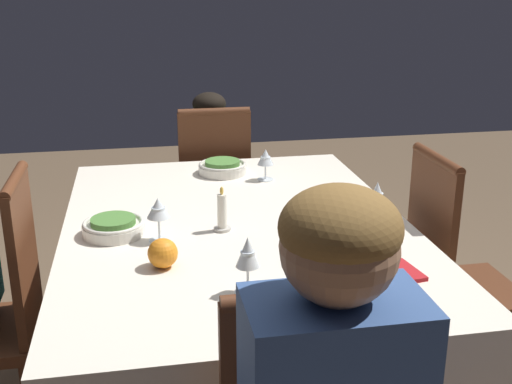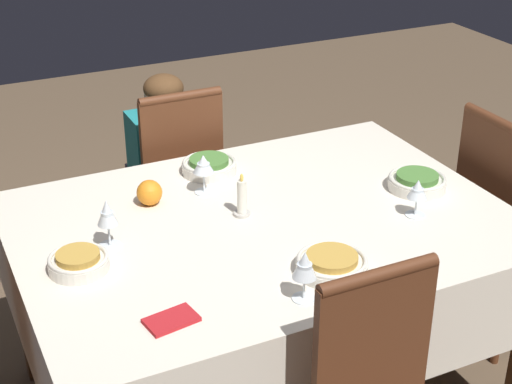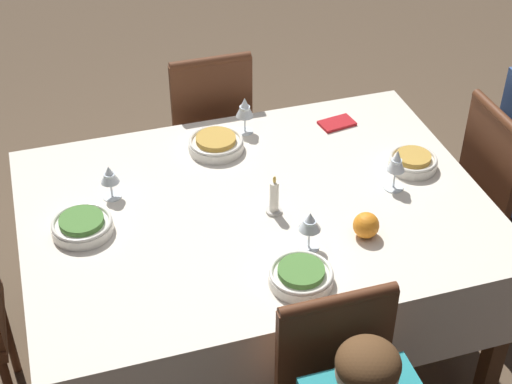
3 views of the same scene
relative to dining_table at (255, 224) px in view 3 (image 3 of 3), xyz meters
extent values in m
plane|color=brown|center=(0.00, 0.00, -0.67)|extent=(8.00, 8.00, 0.00)
cube|color=silver|center=(0.00, 0.00, 0.07)|extent=(1.57, 1.14, 0.04)
cube|color=silver|center=(0.00, 0.57, -0.09)|extent=(1.57, 0.01, 0.28)
cube|color=silver|center=(0.00, -0.57, -0.09)|extent=(1.57, 0.01, 0.28)
cube|color=silver|center=(0.78, 0.00, -0.09)|extent=(0.01, 1.14, 0.28)
cube|color=silver|center=(-0.78, 0.00, -0.09)|extent=(0.01, 1.14, 0.28)
cube|color=#4C2D19|center=(0.72, 0.50, -0.31)|extent=(0.06, 0.06, 0.72)
cube|color=#4C2D19|center=(-0.72, 0.50, -0.31)|extent=(0.06, 0.06, 0.72)
cube|color=#4C2D19|center=(0.72, -0.50, -0.31)|extent=(0.06, 0.06, 0.72)
cube|color=#562D19|center=(0.90, -0.01, 0.03)|extent=(0.03, 0.34, 0.50)
cylinder|color=#562D19|center=(0.90, -0.01, 0.28)|extent=(0.04, 0.33, 0.04)
cylinder|color=#562D19|center=(0.91, -0.16, -0.46)|extent=(0.03, 0.03, 0.41)
cylinder|color=#562D19|center=(0.91, 0.15, -0.46)|extent=(0.03, 0.03, 0.41)
cylinder|color=#562D19|center=(-0.91, 0.19, -0.46)|extent=(0.03, 0.03, 0.41)
cube|color=#562D19|center=(0.02, -0.69, 0.03)|extent=(0.34, 0.03, 0.50)
cylinder|color=#562D19|center=(0.02, -0.69, 0.28)|extent=(0.33, 0.04, 0.04)
cube|color=#562D19|center=(0.03, 0.85, -0.24)|extent=(0.37, 0.37, 0.04)
cube|color=#562D19|center=(0.03, 0.69, 0.03)|extent=(0.34, 0.03, 0.50)
cylinder|color=#562D19|center=(0.03, 0.69, 0.28)|extent=(0.33, 0.04, 0.04)
cylinder|color=#562D19|center=(0.18, 1.01, -0.46)|extent=(0.03, 0.03, 0.41)
cylinder|color=#562D19|center=(-0.13, 1.01, -0.46)|extent=(0.03, 0.03, 0.41)
cylinder|color=#562D19|center=(0.18, 0.70, -0.46)|extent=(0.03, 0.03, 0.41)
cylinder|color=#562D19|center=(-0.13, 0.70, -0.46)|extent=(0.03, 0.03, 0.41)
sphere|color=#D6A884|center=(0.02, -0.88, 0.23)|extent=(0.16, 0.16, 0.16)
ellipsoid|color=brown|center=(0.02, -0.88, 0.25)|extent=(0.16, 0.16, 0.11)
cylinder|color=silver|center=(0.61, 0.04, 0.10)|extent=(0.17, 0.17, 0.04)
torus|color=silver|center=(0.61, 0.04, 0.12)|extent=(0.17, 0.17, 0.01)
cylinder|color=gold|center=(0.61, 0.04, 0.13)|extent=(0.13, 0.13, 0.02)
cylinder|color=white|center=(0.49, -0.05, 0.09)|extent=(0.07, 0.07, 0.00)
cylinder|color=white|center=(0.49, -0.05, 0.13)|extent=(0.01, 0.01, 0.07)
cone|color=white|center=(0.49, -0.05, 0.20)|extent=(0.06, 0.06, 0.08)
cylinder|color=white|center=(0.49, -0.05, 0.19)|extent=(0.04, 0.04, 0.04)
cylinder|color=silver|center=(-0.58, 0.03, 0.10)|extent=(0.20, 0.20, 0.04)
torus|color=silver|center=(-0.58, 0.03, 0.12)|extent=(0.20, 0.20, 0.01)
cylinder|color=#4C7F38|center=(-0.58, 0.03, 0.13)|extent=(0.14, 0.14, 0.02)
cylinder|color=white|center=(-0.46, 0.19, 0.09)|extent=(0.06, 0.06, 0.00)
cylinder|color=white|center=(-0.46, 0.19, 0.12)|extent=(0.01, 0.01, 0.06)
cone|color=white|center=(-0.46, 0.19, 0.18)|extent=(0.07, 0.07, 0.06)
cylinder|color=white|center=(-0.46, 0.19, 0.17)|extent=(0.04, 0.04, 0.03)
cylinder|color=silver|center=(0.02, -0.40, 0.10)|extent=(0.20, 0.20, 0.04)
torus|color=silver|center=(0.02, -0.40, 0.12)|extent=(0.19, 0.19, 0.01)
cylinder|color=#4C7F38|center=(0.02, -0.40, 0.13)|extent=(0.14, 0.14, 0.02)
cylinder|color=white|center=(0.10, -0.26, 0.09)|extent=(0.07, 0.07, 0.00)
cylinder|color=white|center=(0.10, -0.26, 0.13)|extent=(0.01, 0.01, 0.07)
cone|color=white|center=(0.10, -0.26, 0.19)|extent=(0.07, 0.07, 0.06)
cylinder|color=white|center=(0.10, -0.26, 0.18)|extent=(0.04, 0.04, 0.03)
cylinder|color=silver|center=(-0.04, 0.36, 0.10)|extent=(0.21, 0.21, 0.04)
torus|color=silver|center=(-0.04, 0.36, 0.12)|extent=(0.20, 0.20, 0.01)
cylinder|color=gold|center=(-0.04, 0.36, 0.13)|extent=(0.15, 0.15, 0.02)
cylinder|color=white|center=(0.10, 0.45, 0.09)|extent=(0.06, 0.06, 0.00)
cylinder|color=white|center=(0.10, 0.45, 0.12)|extent=(0.01, 0.01, 0.07)
cone|color=white|center=(0.10, 0.45, 0.20)|extent=(0.07, 0.07, 0.08)
cylinder|color=white|center=(0.10, 0.45, 0.18)|extent=(0.04, 0.04, 0.04)
cylinder|color=beige|center=(0.05, -0.06, 0.09)|extent=(0.06, 0.06, 0.01)
cylinder|color=white|center=(0.05, -0.06, 0.15)|extent=(0.03, 0.03, 0.11)
ellipsoid|color=#F9C64C|center=(0.05, -0.06, 0.22)|extent=(0.01, 0.01, 0.03)
sphere|color=orange|center=(0.29, -0.26, 0.13)|extent=(0.09, 0.09, 0.09)
cube|color=red|center=(0.46, 0.39, 0.09)|extent=(0.15, 0.10, 0.01)
camera|label=1|loc=(1.97, -0.30, 0.87)|focal=45.00mm
camera|label=2|loc=(0.97, 1.98, 1.30)|focal=55.00mm
camera|label=3|loc=(-0.61, -2.00, 1.74)|focal=55.00mm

